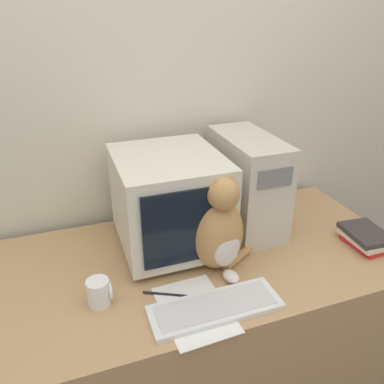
{
  "coord_description": "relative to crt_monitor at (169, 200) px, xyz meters",
  "views": [
    {
      "loc": [
        -0.4,
        -0.74,
        1.61
      ],
      "look_at": [
        0.01,
        0.43,
        1.0
      ],
      "focal_mm": 35.0,
      "sensor_mm": 36.0,
      "label": 1
    }
  ],
  "objects": [
    {
      "name": "crt_monitor",
      "position": [
        0.0,
        0.0,
        0.0
      ],
      "size": [
        0.4,
        0.46,
        0.39
      ],
      "color": "beige",
      "rests_on": "desk"
    },
    {
      "name": "paper_sheet",
      "position": [
        -0.04,
        -0.4,
        -0.2
      ],
      "size": [
        0.22,
        0.3,
        0.0
      ],
      "color": "white",
      "rests_on": "desk"
    },
    {
      "name": "pen",
      "position": [
        -0.11,
        -0.3,
        -0.2
      ],
      "size": [
        0.14,
        0.08,
        0.01
      ],
      "color": "black",
      "rests_on": "desk"
    },
    {
      "name": "keyboard",
      "position": [
        0.03,
        -0.42,
        -0.19
      ],
      "size": [
        0.44,
        0.15,
        0.02
      ],
      "color": "silver",
      "rests_on": "desk"
    },
    {
      "name": "cat",
      "position": [
        0.12,
        -0.21,
        -0.04
      ],
      "size": [
        0.28,
        0.25,
        0.38
      ],
      "rotation": [
        0.0,
        0.0,
        0.14
      ],
      "color": "#B7844C",
      "rests_on": "desk"
    },
    {
      "name": "mug",
      "position": [
        -0.32,
        -0.27,
        -0.15
      ],
      "size": [
        0.08,
        0.07,
        0.09
      ],
      "color": "white",
      "rests_on": "desk"
    },
    {
      "name": "computer_tower",
      "position": [
        0.36,
        0.04,
        0.01
      ],
      "size": [
        0.21,
        0.44,
        0.41
      ],
      "color": "beige",
      "rests_on": "desk"
    },
    {
      "name": "book_stack",
      "position": [
        0.75,
        -0.29,
        -0.17
      ],
      "size": [
        0.16,
        0.2,
        0.07
      ],
      "color": "red",
      "rests_on": "desk"
    },
    {
      "name": "desk",
      "position": [
        0.05,
        -0.14,
        -0.56
      ],
      "size": [
        1.71,
        0.79,
        0.73
      ],
      "color": "tan",
      "rests_on": "ground_plane"
    },
    {
      "name": "wall_back",
      "position": [
        0.05,
        0.33,
        0.32
      ],
      "size": [
        7.0,
        0.05,
        2.5
      ],
      "color": "beige",
      "rests_on": "ground_plane"
    }
  ]
}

